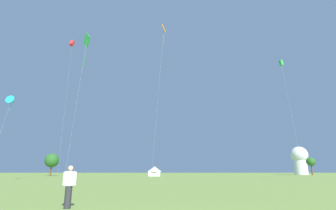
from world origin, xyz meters
The scene contains 10 objects.
kite_cyan_delta centered at (-24.75, 32.77, 12.15)m, with size 1.67×2.76×12.97m.
kite_green_diamond centered at (-14.36, 34.36, 23.27)m, with size 2.01×2.40×25.12m.
kite_orange_diamond centered at (-1.03, 43.09, 30.70)m, with size 2.57×2.49×32.54m.
kite_red_box centered at (-26.39, 57.02, 35.22)m, with size 0.97×2.32×36.31m.
kite_green_box centered at (29.14, 54.67, 28.31)m, with size 2.02×1.64×29.22m.
person_spectator centered at (-4.26, 5.55, 0.85)m, with size 0.57×0.31×1.73m.
festival_tent_left centered at (-3.98, 69.36, 1.50)m, with size 4.18×4.18×2.72m.
observatory_dome centered at (51.63, 95.54, 6.01)m, with size 6.40×6.40×10.80m.
tree_distant_left centered at (49.03, 83.37, 4.45)m, with size 2.91×2.91×5.98m.
tree_distant_right centered at (-35.99, 74.21, 4.60)m, with size 4.26×4.26×6.76m.
Camera 1 is at (-0.09, -5.60, 1.52)m, focal length 27.03 mm.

